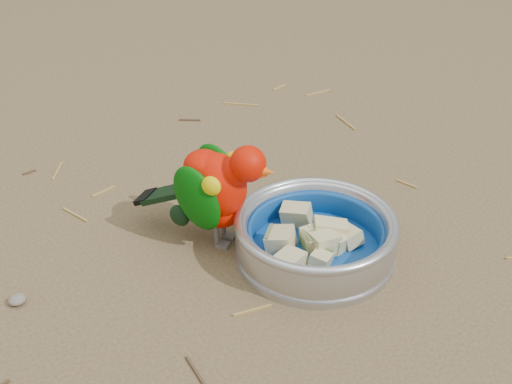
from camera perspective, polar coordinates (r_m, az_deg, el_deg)
ground at (r=0.92m, az=1.44°, el=-6.57°), size 60.00×60.00×0.00m
food_bowl at (r=0.94m, az=4.73°, el=-4.84°), size 0.21×0.21×0.02m
bowl_wall at (r=0.92m, az=4.81°, el=-3.36°), size 0.21×0.21×0.04m
fruit_wedges at (r=0.93m, az=4.79°, el=-3.71°), size 0.13×0.13×0.03m
lory_parrot at (r=0.93m, az=-3.18°, el=-0.20°), size 0.16×0.20×0.15m
ground_debris at (r=0.91m, az=0.97°, el=-6.58°), size 0.90×0.80×0.01m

